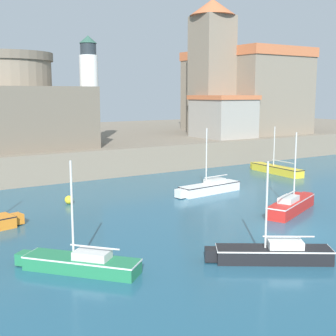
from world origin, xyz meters
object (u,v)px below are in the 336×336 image
at_px(sailboat_black_2, 272,253).
at_px(sailboat_white_5, 209,188).
at_px(mooring_buoy, 69,200).
at_px(sailboat_green_1, 80,262).
at_px(sailboat_red_4, 292,205).
at_px(lighthouse, 89,92).
at_px(sailboat_yellow_3, 276,169).
at_px(harbor_shed_near_wharf, 223,116).
at_px(fortress, 10,110).
at_px(church, 240,87).

distance_m(sailboat_black_2, sailboat_white_5, 15.61).
distance_m(sailboat_black_2, mooring_buoy, 16.96).
xyz_separation_m(sailboat_green_1, sailboat_black_2, (8.17, -3.78, 0.02)).
bearing_deg(sailboat_white_5, sailboat_red_4, -82.35).
height_order(sailboat_green_1, lighthouse, lighthouse).
bearing_deg(sailboat_yellow_3, harbor_shed_near_wharf, 79.83).
height_order(sailboat_black_2, lighthouse, lighthouse).
distance_m(fortress, harbor_shed_near_wharf, 24.35).
bearing_deg(church, sailboat_green_1, -139.78).
relative_size(sailboat_white_5, mooring_buoy, 10.16).
xyz_separation_m(sailboat_yellow_3, church, (8.78, 15.78, 8.33)).
bearing_deg(mooring_buoy, sailboat_yellow_3, 3.45).
bearing_deg(sailboat_white_5, mooring_buoy, 166.89).
bearing_deg(church, harbor_shed_near_wharf, -144.14).
distance_m(sailboat_green_1, sailboat_yellow_3, 30.01).
xyz_separation_m(sailboat_yellow_3, sailboat_red_4, (-10.34, -11.66, 0.07)).
bearing_deg(sailboat_white_5, harbor_shed_near_wharf, 47.82).
height_order(sailboat_green_1, fortress, fortress).
height_order(sailboat_black_2, church, church).
height_order(sailboat_green_1, harbor_shed_near_wharf, harbor_shed_near_wharf).
xyz_separation_m(sailboat_red_4, church, (19.12, 27.45, 8.26)).
height_order(mooring_buoy, harbor_shed_near_wharf, harbor_shed_near_wharf).
bearing_deg(mooring_buoy, sailboat_black_2, -76.71).
xyz_separation_m(fortress, harbor_shed_near_wharf, (24.00, -3.98, -1.04)).
bearing_deg(harbor_shed_near_wharf, church, 35.86).
xyz_separation_m(sailboat_green_1, mooring_buoy, (4.27, 12.72, -0.11)).
bearing_deg(fortress, sailboat_black_2, -83.51).
distance_m(sailboat_yellow_3, fortress, 27.21).
relative_size(sailboat_black_2, church, 0.33).
xyz_separation_m(sailboat_black_2, harbor_shed_near_wharf, (20.28, 28.69, 4.80)).
bearing_deg(sailboat_black_2, sailboat_green_1, 155.18).
relative_size(mooring_buoy, fortress, 0.05).
bearing_deg(lighthouse, sailboat_green_1, -114.22).
height_order(sailboat_white_5, church, church).
distance_m(church, fortress, 30.95).
bearing_deg(fortress, mooring_buoy, -90.64).
distance_m(sailboat_white_5, fortress, 22.29).
bearing_deg(sailboat_white_5, church, 44.26).
xyz_separation_m(sailboat_red_4, fortress, (-11.72, 26.49, 5.78)).
bearing_deg(lighthouse, harbor_shed_near_wharf, -9.86).
bearing_deg(harbor_shed_near_wharf, fortress, 170.58).
bearing_deg(sailboat_green_1, sailboat_red_4, 8.44).
bearing_deg(church, sailboat_white_5, -135.74).
relative_size(sailboat_red_4, fortress, 0.47).
relative_size(sailboat_black_2, sailboat_white_5, 0.88).
bearing_deg(sailboat_green_1, mooring_buoy, 71.43).
relative_size(mooring_buoy, church, 0.04).
xyz_separation_m(sailboat_black_2, mooring_buoy, (-3.90, 16.50, -0.13)).
height_order(fortress, harbor_shed_near_wharf, fortress).
xyz_separation_m(sailboat_yellow_3, mooring_buoy, (-22.24, -1.34, -0.12)).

